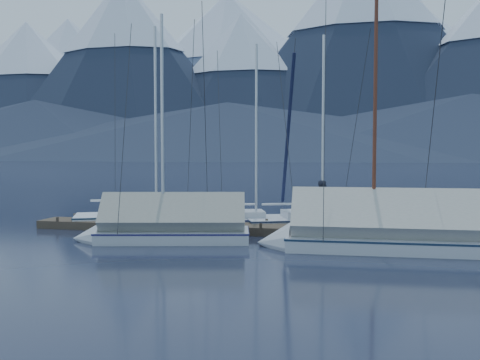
% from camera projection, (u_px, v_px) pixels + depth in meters
% --- Properties ---
extents(ground, '(1000.00, 1000.00, 0.00)m').
position_uv_depth(ground, '(228.00, 241.00, 19.10)').
color(ground, black).
rests_on(ground, ground).
extents(mountain_range, '(877.00, 584.00, 150.50)m').
position_uv_depth(mountain_range, '(354.00, 79.00, 376.18)').
color(mountain_range, '#475675').
rests_on(mountain_range, ground).
extents(dock, '(18.00, 1.50, 0.54)m').
position_uv_depth(dock, '(240.00, 230.00, 21.05)').
color(dock, '#382D23').
rests_on(dock, ground).
extents(mooring_posts, '(15.12, 1.52, 0.35)m').
position_uv_depth(mooring_posts, '(228.00, 224.00, 21.14)').
color(mooring_posts, '#382D23').
rests_on(mooring_posts, ground).
extents(sailboat_open_left, '(7.81, 5.16, 10.08)m').
position_uv_depth(sailboat_open_left, '(168.00, 219.00, 23.99)').
color(sailboat_open_left, white).
rests_on(sailboat_open_left, ground).
extents(sailboat_open_mid, '(7.02, 3.98, 8.95)m').
position_uv_depth(sailboat_open_mid, '(267.00, 223.00, 22.95)').
color(sailboat_open_mid, silver).
rests_on(sailboat_open_mid, ground).
extents(sailboat_open_right, '(7.31, 4.52, 9.37)m').
position_uv_depth(sailboat_open_right, '(333.00, 223.00, 22.87)').
color(sailboat_open_right, silver).
rests_on(sailboat_open_right, ground).
extents(sailboat_covered_near, '(7.95, 3.38, 10.19)m').
position_uv_depth(sailboat_covered_near, '(368.00, 235.00, 17.41)').
color(sailboat_covered_near, silver).
rests_on(sailboat_covered_near, ground).
extents(sailboat_covered_far, '(6.87, 3.38, 9.25)m').
position_uv_depth(sailboat_covered_far, '(160.00, 229.00, 19.00)').
color(sailboat_covered_far, silver).
rests_on(sailboat_covered_far, ground).
extents(person, '(0.62, 0.78, 1.88)m').
position_uv_depth(person, '(323.00, 204.00, 20.34)').
color(person, black).
rests_on(person, dock).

